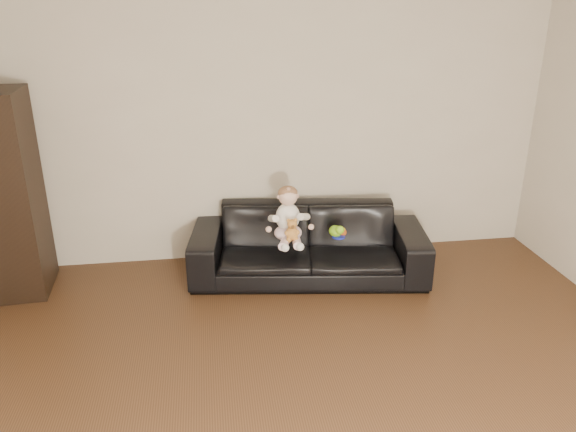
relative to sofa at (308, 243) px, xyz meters
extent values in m
plane|color=#C0B5A1|center=(-0.20, 0.50, 1.00)|extent=(5.00, 0.00, 5.00)
imported|color=black|center=(0.00, 0.00, 0.00)|extent=(2.16, 1.08, 0.61)
cube|color=black|center=(-2.47, 0.10, 0.55)|extent=(0.46, 0.61, 1.71)
cube|color=silver|center=(-2.45, 0.10, 0.93)|extent=(0.19, 0.26, 0.28)
ellipsoid|color=white|center=(-0.20, -0.10, 0.16)|extent=(0.28, 0.26, 0.13)
ellipsoid|color=white|center=(-0.20, -0.08, 0.30)|extent=(0.24, 0.21, 0.25)
sphere|color=beige|center=(-0.20, -0.10, 0.50)|extent=(0.19, 0.19, 0.16)
ellipsoid|color=#8C603F|center=(-0.20, -0.09, 0.52)|extent=(0.20, 0.20, 0.12)
cylinder|color=white|center=(-0.25, -0.26, 0.14)|extent=(0.11, 0.21, 0.08)
cylinder|color=white|center=(-0.15, -0.26, 0.14)|extent=(0.11, 0.21, 0.08)
sphere|color=white|center=(-0.26, -0.36, 0.14)|extent=(0.08, 0.08, 0.07)
sphere|color=white|center=(-0.14, -0.36, 0.14)|extent=(0.08, 0.08, 0.07)
cylinder|color=white|center=(-0.33, -0.14, 0.32)|extent=(0.09, 0.18, 0.11)
cylinder|color=white|center=(-0.07, -0.14, 0.32)|extent=(0.09, 0.18, 0.11)
ellipsoid|color=#BD7E36|center=(-0.19, -0.26, 0.22)|extent=(0.13, 0.12, 0.12)
sphere|color=#BD7E36|center=(-0.19, -0.27, 0.31)|extent=(0.10, 0.10, 0.08)
sphere|color=#BD7E36|center=(-0.22, -0.26, 0.34)|extent=(0.04, 0.04, 0.03)
sphere|color=#BD7E36|center=(-0.16, -0.26, 0.34)|extent=(0.04, 0.04, 0.03)
sphere|color=#593819|center=(-0.19, -0.30, 0.30)|extent=(0.04, 0.04, 0.03)
ellipsoid|color=#89DB19|center=(0.22, -0.09, 0.14)|extent=(0.16, 0.17, 0.10)
sphere|color=#C75317|center=(0.29, -0.09, 0.13)|extent=(0.07, 0.07, 0.07)
cylinder|color=#1723BC|center=(0.25, -0.12, 0.10)|extent=(0.14, 0.14, 0.02)
camera|label=1|loc=(-0.85, -4.50, 2.08)|focal=35.00mm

